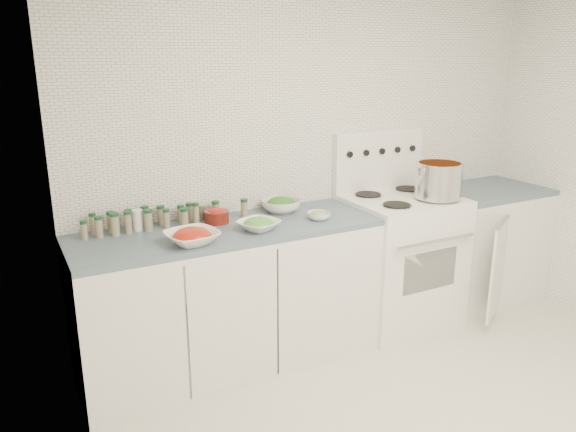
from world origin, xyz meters
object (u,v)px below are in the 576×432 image
at_px(bowl_tomato, 192,237).
at_px(bowl_snowpea, 259,224).
at_px(stove, 398,256).
at_px(stock_pot, 439,179).

relative_size(bowl_tomato, bowl_snowpea, 1.08).
bearing_deg(stove, bowl_snowpea, -174.21).
bearing_deg(stock_pot, stove, 138.90).
relative_size(stock_pot, bowl_tomato, 1.02).
height_order(stove, bowl_tomato, stove).
height_order(stove, bowl_snowpea, stove).
bearing_deg(stock_pot, bowl_tomato, -179.60).
distance_m(stove, stock_pot, 0.63).
distance_m(bowl_tomato, bowl_snowpea, 0.43).
bearing_deg(stove, stock_pot, -41.10).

